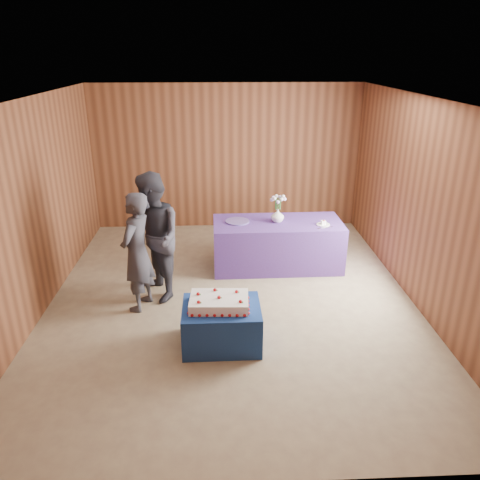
{
  "coord_description": "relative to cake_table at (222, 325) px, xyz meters",
  "views": [
    {
      "loc": [
        -0.15,
        -5.74,
        3.23
      ],
      "look_at": [
        0.12,
        0.1,
        0.85
      ],
      "focal_mm": 35.0,
      "sensor_mm": 36.0,
      "label": 1
    }
  ],
  "objects": [
    {
      "name": "room_shell",
      "position": [
        0.15,
        1.05,
        1.55
      ],
      "size": [
        5.04,
        6.04,
        2.72
      ],
      "color": "brown",
      "rests_on": "ground"
    },
    {
      "name": "platter",
      "position": [
        0.27,
        2.15,
        0.51
      ],
      "size": [
        0.39,
        0.39,
        0.02
      ],
      "primitive_type": "cylinder",
      "rotation": [
        0.0,
        0.0,
        0.04
      ],
      "color": "#5C4993",
      "rests_on": "serving_table"
    },
    {
      "name": "serving_table",
      "position": [
        0.9,
        2.12,
        0.12
      ],
      "size": [
        2.01,
        0.92,
        0.75
      ],
      "primitive_type": "cube",
      "rotation": [
        0.0,
        0.0,
        0.01
      ],
      "color": "#4E338D",
      "rests_on": "ground"
    },
    {
      "name": "knife",
      "position": [
        1.58,
        1.83,
        0.5
      ],
      "size": [
        0.25,
        0.1,
        0.0
      ],
      "primitive_type": "cube",
      "rotation": [
        0.0,
        0.0,
        0.33
      ],
      "color": "#B8B8BD",
      "rests_on": "serving_table"
    },
    {
      "name": "plate",
      "position": [
        1.58,
        1.96,
        0.51
      ],
      "size": [
        0.21,
        0.21,
        0.01
      ],
      "primitive_type": "cylinder",
      "rotation": [
        0.0,
        0.0,
        0.05
      ],
      "color": "white",
      "rests_on": "serving_table"
    },
    {
      "name": "cake_table",
      "position": [
        0.0,
        0.0,
        0.0
      ],
      "size": [
        0.91,
        0.71,
        0.5
      ],
      "primitive_type": "cube",
      "rotation": [
        0.0,
        0.0,
        0.01
      ],
      "color": "navy",
      "rests_on": "ground"
    },
    {
      "name": "sheet_cake",
      "position": [
        -0.02,
        -0.0,
        0.31
      ],
      "size": [
        0.72,
        0.51,
        0.16
      ],
      "rotation": [
        0.0,
        0.0,
        -0.05
      ],
      "color": "white",
      "rests_on": "cake_table"
    },
    {
      "name": "guest_right",
      "position": [
        -0.9,
        1.18,
        0.64
      ],
      "size": [
        1.01,
        1.08,
        1.78
      ],
      "primitive_type": "imported",
      "rotation": [
        0.0,
        0.0,
        -1.06
      ],
      "color": "#302F39",
      "rests_on": "ground"
    },
    {
      "name": "vase",
      "position": [
        0.9,
        2.13,
        0.6
      ],
      "size": [
        0.23,
        0.23,
        0.21
      ],
      "primitive_type": "imported",
      "rotation": [
        0.0,
        0.0,
        -0.2
      ],
      "color": "silver",
      "rests_on": "serving_table"
    },
    {
      "name": "flower_spray",
      "position": [
        0.9,
        2.13,
        0.87
      ],
      "size": [
        0.25,
        0.25,
        0.19
      ],
      "color": "#255E26",
      "rests_on": "vase"
    },
    {
      "name": "ground",
      "position": [
        0.15,
        1.05,
        -0.25
      ],
      "size": [
        6.0,
        6.0,
        0.0
      ],
      "primitive_type": "plane",
      "color": "gray",
      "rests_on": "ground"
    },
    {
      "name": "guest_left",
      "position": [
        -1.08,
        0.91,
        0.55
      ],
      "size": [
        0.55,
        0.68,
        1.6
      ],
      "primitive_type": "imported",
      "rotation": [
        0.0,
        0.0,
        -1.89
      ],
      "color": "#33323C",
      "rests_on": "ground"
    },
    {
      "name": "cake_slice",
      "position": [
        1.58,
        1.96,
        0.54
      ],
      "size": [
        0.07,
        0.07,
        0.08
      ],
      "rotation": [
        0.0,
        0.0,
        0.15
      ],
      "color": "white",
      "rests_on": "plate"
    }
  ]
}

